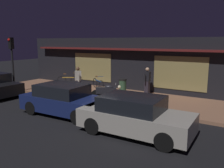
{
  "coord_description": "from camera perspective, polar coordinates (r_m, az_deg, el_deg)",
  "views": [
    {
      "loc": [
        7.05,
        -8.87,
        3.37
      ],
      "look_at": [
        0.08,
        2.4,
        0.95
      ],
      "focal_mm": 37.67,
      "sensor_mm": 36.0,
      "label": 1
    }
  ],
  "objects": [
    {
      "name": "motorcycle",
      "position": [
        12.79,
        -1.28,
        -1.94
      ],
      "size": [
        1.55,
        0.95,
        0.97
      ],
      "color": "black",
      "rests_on": "sidewalk_slab"
    },
    {
      "name": "trash_bin",
      "position": [
        14.58,
        2.59,
        -0.52
      ],
      "size": [
        0.48,
        0.48,
        0.93
      ],
      "color": "#2D4C33",
      "rests_on": "sidewalk_slab"
    },
    {
      "name": "sidewalk_slab",
      "position": [
        14.19,
        0.99,
        -3.08
      ],
      "size": [
        18.0,
        4.0,
        0.15
      ],
      "primitive_type": "cube",
      "color": "#8C6047",
      "rests_on": "ground_plane"
    },
    {
      "name": "parked_car_across",
      "position": [
        8.65,
        5.47,
        -7.64
      ],
      "size": [
        4.14,
        1.85,
        1.42
      ],
      "color": "black",
      "rests_on": "ground_plane"
    },
    {
      "name": "ground_plane",
      "position": [
        11.82,
        -6.51,
        -6.28
      ],
      "size": [
        60.0,
        60.0,
        0.0
      ],
      "primitive_type": "plane",
      "color": "black"
    },
    {
      "name": "bicycle_extra",
      "position": [
        17.88,
        -10.56,
        0.97
      ],
      "size": [
        1.43,
        0.91,
        0.91
      ],
      "color": "black",
      "rests_on": "sidewalk_slab"
    },
    {
      "name": "storefront_building",
      "position": [
        16.88,
        6.92,
        4.95
      ],
      "size": [
        18.0,
        3.3,
        3.6
      ],
      "color": "black",
      "rests_on": "ground_plane"
    },
    {
      "name": "person_photographer",
      "position": [
        14.63,
        -8.21,
        1.03
      ],
      "size": [
        0.51,
        0.48,
        1.67
      ],
      "color": "#28232D",
      "rests_on": "sidewalk_slab"
    },
    {
      "name": "traffic_light_pole",
      "position": [
        15.93,
        -23.12,
        6.32
      ],
      "size": [
        0.24,
        0.33,
        3.6
      ],
      "color": "black",
      "rests_on": "ground_plane"
    },
    {
      "name": "bicycle_parked",
      "position": [
        16.16,
        -3.4,
        0.13
      ],
      "size": [
        1.47,
        0.84,
        0.91
      ],
      "color": "black",
      "rests_on": "sidewalk_slab"
    },
    {
      "name": "person_bystander",
      "position": [
        14.36,
        8.51,
        0.85
      ],
      "size": [
        0.41,
        0.62,
        1.67
      ],
      "color": "#28232D",
      "rests_on": "sidewalk_slab"
    },
    {
      "name": "parked_car_far",
      "position": [
        11.09,
        -11.55,
        -3.76
      ],
      "size": [
        4.15,
        1.89,
        1.42
      ],
      "color": "black",
      "rests_on": "ground_plane"
    }
  ]
}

